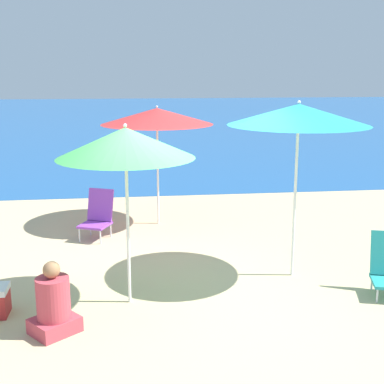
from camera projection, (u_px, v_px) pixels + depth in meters
The scene contains 7 objects.
ground_plane at pixel (187, 288), 6.62m from camera, with size 60.00×60.00×0.00m, color #C6B284.
sea_water at pixel (137, 117), 30.75m from camera, with size 60.00×40.00×0.01m.
beach_umbrella_red at pixel (157, 116), 8.98m from camera, with size 1.90×1.90×2.05m.
beach_umbrella_teal at pixel (299, 115), 6.57m from camera, with size 1.77×1.77×2.27m.
beach_umbrella_green at pixel (126, 143), 5.80m from camera, with size 1.53×1.53×2.07m.
beach_chair_purple at pixel (98, 214), 8.52m from camera, with size 0.60×0.64×0.78m.
person_seated_near at pixel (54, 305), 5.43m from camera, with size 0.58×0.57×0.77m.
Camera 1 is at (-0.71, -6.15, 2.64)m, focal length 50.00 mm.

